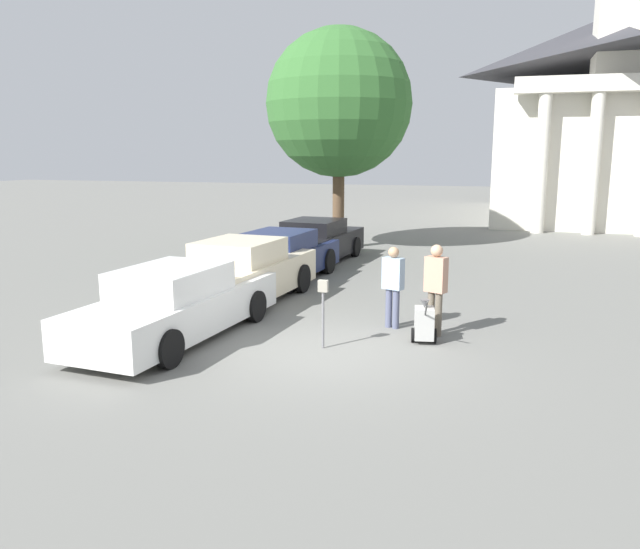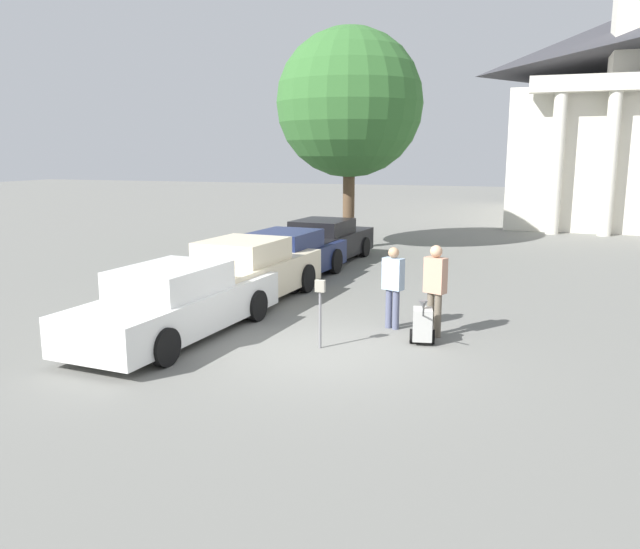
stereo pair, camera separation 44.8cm
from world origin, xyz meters
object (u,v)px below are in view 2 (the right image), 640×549
object	(u,v)px
person_worker	(393,283)
parked_car_black	(324,242)
parked_car_white	(177,303)
person_supervisor	(435,285)
parking_meter	(320,301)
equipment_cart	(422,324)
church	(619,114)
parked_car_cream	(246,272)
parked_car_navy	(287,257)

from	to	relation	value
person_worker	parked_car_black	bearing A→B (deg)	-42.29
parked_car_white	person_supervisor	world-z (taller)	person_supervisor
parking_meter	person_worker	size ratio (longest dim) A/B	0.76
parking_meter	equipment_cart	bearing A→B (deg)	26.92
church	parking_meter	bearing A→B (deg)	-105.55
parked_car_black	parked_car_cream	bearing A→B (deg)	-85.46
parked_car_cream	parked_car_navy	distance (m)	2.69
parked_car_white	parked_car_cream	xyz separation A→B (m)	(0.00, 3.15, 0.05)
church	parked_car_navy	bearing A→B (deg)	-115.78
person_supervisor	church	world-z (taller)	church
parked_car_white	equipment_cart	world-z (taller)	parked_car_white
parked_car_white	parked_car_cream	world-z (taller)	parked_car_cream
parked_car_navy	person_worker	world-z (taller)	person_worker
parked_car_navy	person_worker	xyz separation A→B (m)	(3.90, -3.92, 0.29)
parked_car_cream	person_worker	xyz separation A→B (m)	(3.90, -1.23, 0.25)
church	person_supervisor	bearing A→B (deg)	-102.50
equipment_cart	church	bearing A→B (deg)	66.99
person_supervisor	equipment_cart	world-z (taller)	person_supervisor
parked_car_navy	person_worker	bearing A→B (deg)	-40.67
parking_meter	equipment_cart	distance (m)	2.03
parked_car_navy	church	world-z (taller)	church
person_supervisor	equipment_cart	distance (m)	0.87
parked_car_black	equipment_cart	xyz separation A→B (m)	(4.66, -8.07, -0.28)
parked_car_navy	church	bearing A→B (deg)	68.76
parked_car_navy	person_supervisor	distance (m)	6.40
person_worker	parked_car_cream	bearing A→B (deg)	1.82
parking_meter	person_supervisor	world-z (taller)	person_supervisor
parking_meter	person_supervisor	xyz separation A→B (m)	(1.88, 1.44, 0.15)
person_worker	person_supervisor	bearing A→B (deg)	-179.05
parking_meter	person_worker	xyz separation A→B (m)	(0.98, 1.74, 0.06)
parked_car_navy	parked_car_black	size ratio (longest dim) A/B	1.00
parked_car_cream	person_worker	size ratio (longest dim) A/B	2.85
parked_car_white	person_worker	xyz separation A→B (m)	(3.90, 1.92, 0.30)
parked_car_cream	parking_meter	size ratio (longest dim) A/B	3.75
parked_car_white	equipment_cart	size ratio (longest dim) A/B	5.24
person_worker	equipment_cart	size ratio (longest dim) A/B	1.69
parked_car_cream	parked_car_navy	world-z (taller)	parked_car_cream
parked_car_black	equipment_cart	distance (m)	9.33
parked_car_cream	parked_car_navy	xyz separation A→B (m)	(-0.00, 2.69, -0.05)
equipment_cart	parked_car_navy	bearing A→B (deg)	123.86
parked_car_black	church	size ratio (longest dim) A/B	0.22
parked_car_navy	parking_meter	world-z (taller)	parked_car_navy
parked_car_cream	equipment_cart	distance (m)	5.12
parked_car_white	parked_car_cream	bearing A→B (deg)	94.53
parked_car_cream	parked_car_black	size ratio (longest dim) A/B	1.01
parked_car_black	church	bearing A→B (deg)	64.92
parked_car_black	parking_meter	world-z (taller)	parked_car_black
parked_car_black	person_supervisor	world-z (taller)	person_supervisor
person_supervisor	parking_meter	bearing A→B (deg)	61.07
parked_car_cream	parked_car_black	world-z (taller)	parked_car_cream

